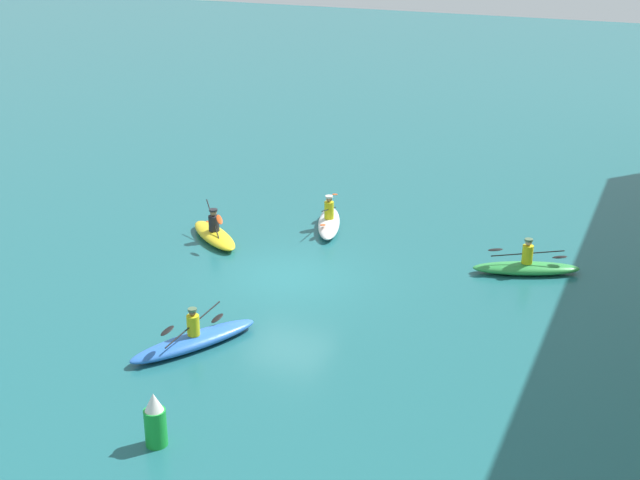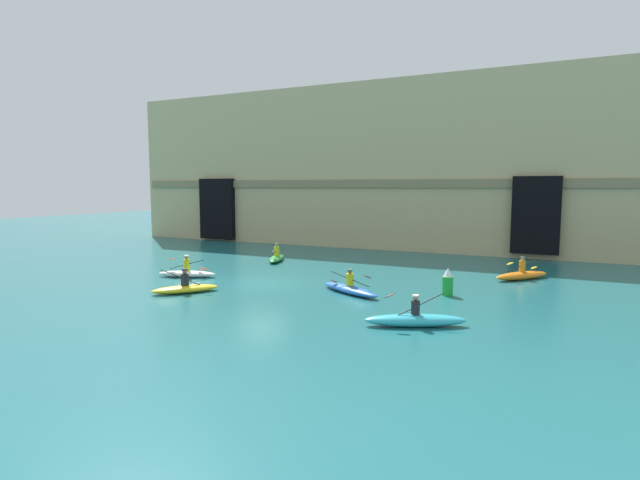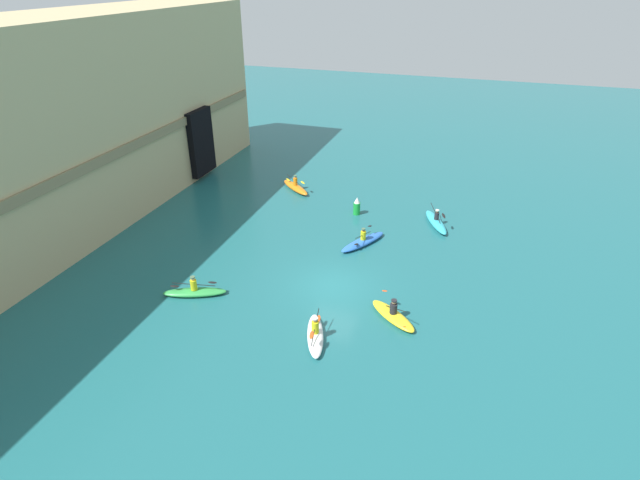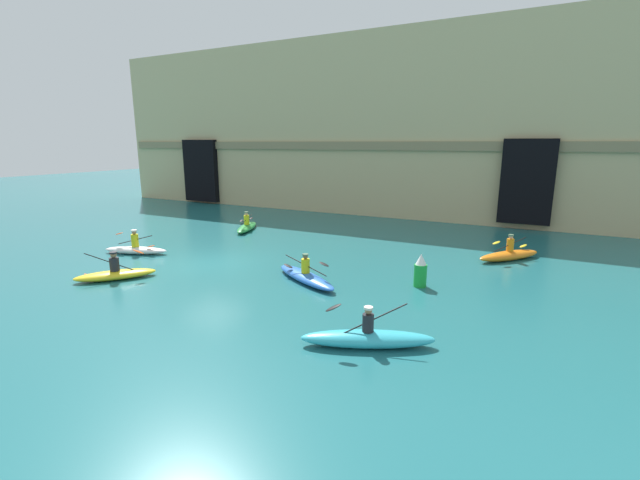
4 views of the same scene
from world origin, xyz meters
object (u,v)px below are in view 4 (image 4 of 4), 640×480
kayak_cyan (368,338)px  marker_buoy (420,271)px  kayak_orange (509,255)px  kayak_yellow (115,274)px  kayak_green (247,227)px  kayak_blue (306,276)px  kayak_white (136,249)px

kayak_cyan → marker_buoy: size_ratio=2.80×
kayak_orange → kayak_yellow: bearing=166.9°
kayak_cyan → marker_buoy: (-0.03, 5.30, 0.33)m
kayak_green → kayak_blue: 10.44m
kayak_blue → marker_buoy: marker_buoy is taller
kayak_orange → kayak_cyan: kayak_cyan is taller
kayak_white → marker_buoy: (13.14, 1.54, 0.35)m
kayak_white → kayak_blue: size_ratio=0.88×
kayak_white → kayak_cyan: bearing=-36.1°
kayak_white → marker_buoy: bearing=-13.5°
kayak_blue → kayak_cyan: bearing=-15.1°
kayak_orange → kayak_white: bearing=153.6°
kayak_green → kayak_white: bearing=148.1°
kayak_green → marker_buoy: 13.04m
kayak_yellow → kayak_white: bearing=78.9°
marker_buoy → kayak_cyan: bearing=-89.6°
kayak_blue → marker_buoy: (3.98, 1.44, 0.36)m
kayak_green → kayak_cyan: kayak_cyan is taller
kayak_yellow → kayak_orange: bearing=-13.8°
kayak_blue → marker_buoy: bearing=48.7°
kayak_yellow → kayak_cyan: (10.64, -0.73, 0.02)m
kayak_yellow → kayak_orange: size_ratio=0.92×
kayak_orange → kayak_white: size_ratio=0.97×
kayak_yellow → kayak_orange: kayak_orange is taller
kayak_white → marker_buoy: 13.23m
kayak_yellow → kayak_blue: (6.62, 3.13, -0.01)m
kayak_yellow → kayak_orange: 16.56m
kayak_blue → kayak_orange: bearing=75.0°
kayak_white → kayak_cyan: (13.17, -3.76, 0.01)m
kayak_white → kayak_cyan: size_ratio=0.91×
kayak_green → kayak_cyan: (11.91, -10.69, 0.02)m
kayak_green → kayak_orange: size_ratio=1.08×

